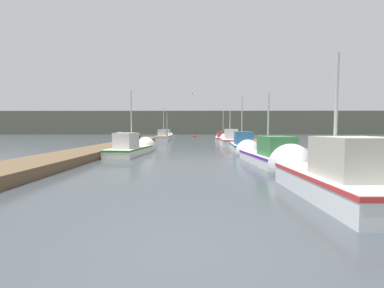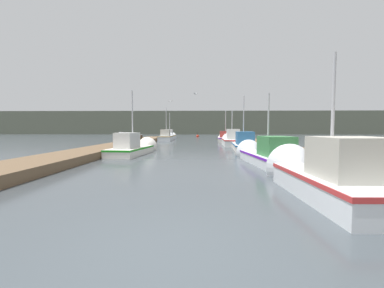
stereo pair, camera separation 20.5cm
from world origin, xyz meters
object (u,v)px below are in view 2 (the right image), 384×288
at_px(mooring_piling_1, 122,142).
at_px(seagull_1, 196,94).
at_px(fishing_boat_5, 225,138).
at_px(fishing_boat_7, 170,136).
at_px(fishing_boat_3, 243,144).
at_px(fishing_boat_0, 323,175).
at_px(mooring_piling_0, 163,135).
at_px(mooring_piling_2, 141,140).
at_px(mooring_piling_3, 230,135).
at_px(channel_buoy, 198,136).
at_px(fishing_boat_2, 135,148).
at_px(fishing_boat_1, 265,155).
at_px(fishing_boat_6, 167,137).
at_px(fishing_boat_4, 231,140).
at_px(seagull_lead, 170,101).

xyz_separation_m(mooring_piling_1, seagull_1, (5.30, 3.49, 3.87)).
xyz_separation_m(fishing_boat_5, fishing_boat_7, (-7.66, 7.93, 0.05)).
bearing_deg(fishing_boat_3, fishing_boat_0, -87.41).
bearing_deg(fishing_boat_5, mooring_piling_1, -120.12).
distance_m(fishing_boat_7, mooring_piling_0, 1.70).
bearing_deg(mooring_piling_2, fishing_boat_0, -63.34).
relative_size(mooring_piling_3, channel_buoy, 1.37).
relative_size(fishing_boat_5, mooring_piling_0, 4.52).
bearing_deg(seagull_1, fishing_boat_2, -4.48).
distance_m(fishing_boat_3, fishing_boat_5, 10.51).
xyz_separation_m(fishing_boat_1, fishing_boat_6, (-7.53, 21.97, 0.09)).
relative_size(fishing_boat_2, mooring_piling_3, 4.17).
relative_size(fishing_boat_2, fishing_boat_7, 1.14).
xyz_separation_m(fishing_boat_4, fishing_boat_7, (-7.68, 13.64, 0.01)).
relative_size(fishing_boat_3, fishing_boat_6, 1.22).
relative_size(fishing_boat_5, seagull_1, 10.69).
distance_m(fishing_boat_6, mooring_piling_1, 16.23).
relative_size(fishing_boat_2, mooring_piling_0, 4.72).
bearing_deg(seagull_lead, fishing_boat_7, 85.42).
height_order(fishing_boat_3, fishing_boat_5, fishing_boat_3).
xyz_separation_m(fishing_boat_0, seagull_1, (-3.50, 15.09, 4.12)).
relative_size(fishing_boat_7, mooring_piling_0, 4.16).
xyz_separation_m(fishing_boat_0, fishing_boat_2, (-7.42, 9.98, -0.06)).
bearing_deg(fishing_boat_1, fishing_boat_2, 146.30).
distance_m(fishing_boat_7, seagull_lead, 10.65).
relative_size(fishing_boat_0, mooring_piling_1, 3.63).
relative_size(fishing_boat_7, mooring_piling_2, 4.80).
height_order(fishing_boat_7, seagull_1, seagull_1).
height_order(fishing_boat_1, mooring_piling_0, fishing_boat_1).
relative_size(fishing_boat_2, fishing_boat_5, 1.04).
height_order(fishing_boat_0, fishing_boat_6, fishing_boat_6).
distance_m(fishing_boat_4, fishing_boat_7, 15.65).
xyz_separation_m(fishing_boat_3, channel_buoy, (-3.77, 28.11, -0.28)).
xyz_separation_m(mooring_piling_0, mooring_piling_3, (10.03, 0.97, 0.08)).
relative_size(seagull_lead, seagull_1, 1.07).
relative_size(fishing_boat_3, mooring_piling_0, 4.93).
distance_m(fishing_boat_3, fishing_boat_6, 15.74).
bearing_deg(mooring_piling_2, mooring_piling_3, 55.86).
height_order(mooring_piling_0, mooring_piling_3, mooring_piling_3).
xyz_separation_m(fishing_boat_4, channel_buoy, (-3.47, 23.31, -0.31)).
xyz_separation_m(fishing_boat_0, fishing_boat_3, (0.36, 14.17, -0.03)).
distance_m(fishing_boat_0, fishing_boat_4, 18.97).
xyz_separation_m(fishing_boat_2, fishing_boat_7, (-0.21, 22.63, 0.08)).
bearing_deg(fishing_boat_5, fishing_boat_6, 161.73).
relative_size(fishing_boat_2, fishing_boat_3, 0.96).
xyz_separation_m(seagull_lead, seagull_1, (2.98, -7.83, -0.17)).
height_order(mooring_piling_3, channel_buoy, mooring_piling_3).
xyz_separation_m(fishing_boat_3, mooring_piling_1, (-9.16, -2.58, 0.28)).
height_order(mooring_piling_0, mooring_piling_1, mooring_piling_1).
bearing_deg(mooring_piling_3, mooring_piling_0, -174.48).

